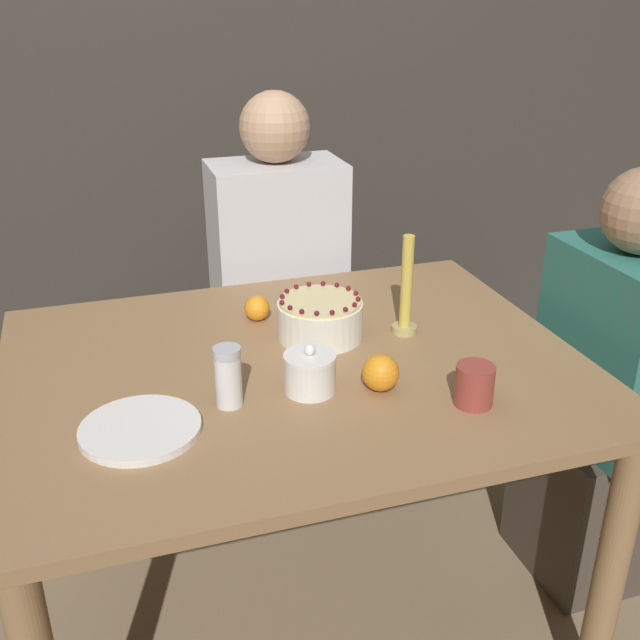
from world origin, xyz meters
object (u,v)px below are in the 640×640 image
person_woman_floral (608,413)px  cake (320,318)px  sugar_bowl (310,372)px  person_man_blue_shirt (279,317)px  sugar_shaker (228,376)px  candle (406,295)px

person_woman_floral → cake: bearing=77.7°
sugar_bowl → person_man_blue_shirt: (0.15, 0.83, -0.25)m
sugar_shaker → person_woman_floral: 1.08m
cake → sugar_shaker: bearing=-138.0°
candle → person_man_blue_shirt: person_man_blue_shirt is taller
sugar_shaker → person_man_blue_shirt: 0.94m
sugar_shaker → person_man_blue_shirt: size_ratio=0.10×
sugar_shaker → person_man_blue_shirt: (0.32, 0.83, -0.28)m
person_man_blue_shirt → candle: bearing=103.8°
sugar_bowl → person_woman_floral: 0.90m
candle → person_woman_floral: 0.67m
person_man_blue_shirt → cake: bearing=85.2°
candle → person_woman_floral: person_woman_floral is taller
person_man_blue_shirt → person_woman_floral: person_man_blue_shirt is taller
candle → person_man_blue_shirt: (-0.15, 0.63, -0.31)m
cake → sugar_shaker: size_ratio=1.59×
sugar_bowl → person_man_blue_shirt: bearing=79.8°
sugar_bowl → person_woman_floral: size_ratio=0.10×
person_woman_floral → sugar_bowl: bearing=95.1°
candle → person_woman_floral: (0.55, -0.12, -0.36)m
sugar_bowl → person_woman_floral: (0.85, 0.08, -0.30)m
candle → cake: bearing=169.1°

